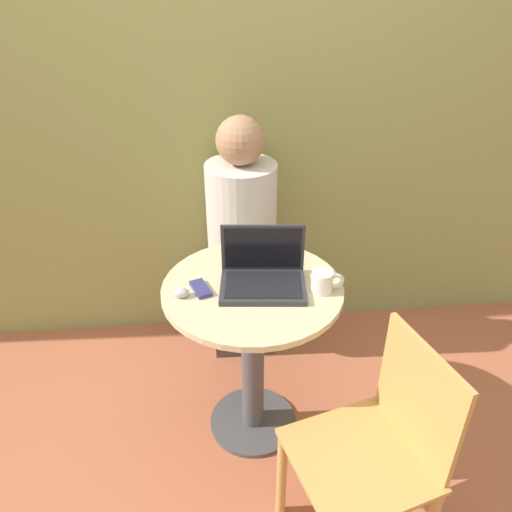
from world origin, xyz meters
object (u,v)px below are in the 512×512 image
Objects in this scene: chair_empty at (375,453)px; laptop at (263,274)px; cell_phone at (201,289)px; person_seated at (241,255)px.

laptop is at bearing 119.13° from chair_empty.
cell_phone is 0.82m from chair_empty.
cell_phone is at bearing -175.34° from laptop.
laptop is 0.40× the size of chair_empty.
laptop is at bearing -85.91° from person_seated.
laptop is at bearing 4.66° from cell_phone.
person_seated is (0.19, 0.62, -0.24)m from cell_phone.
cell_phone is (-0.23, -0.02, -0.04)m from laptop.
cell_phone is 0.10× the size of person_seated.
cell_phone is at bearing 135.53° from chair_empty.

